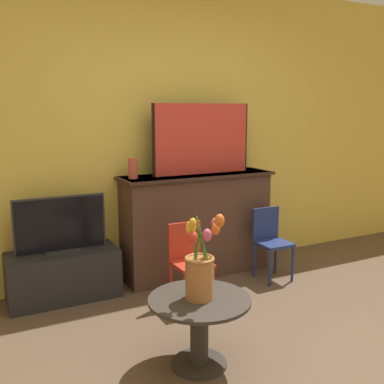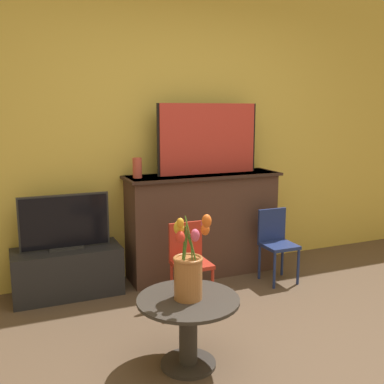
{
  "view_description": "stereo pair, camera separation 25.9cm",
  "coord_description": "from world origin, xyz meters",
  "px_view_note": "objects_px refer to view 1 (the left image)",
  "views": [
    {
      "loc": [
        -1.69,
        -1.71,
        1.54
      ],
      "look_at": [
        -0.14,
        1.3,
        0.92
      ],
      "focal_mm": 42.0,
      "sensor_mm": 36.0,
      "label": 1
    },
    {
      "loc": [
        -1.46,
        -1.82,
        1.54
      ],
      "look_at": [
        -0.14,
        1.3,
        0.92
      ],
      "focal_mm": 42.0,
      "sensor_mm": 36.0,
      "label": 2
    }
  ],
  "objects_px": {
    "painting": "(202,139)",
    "chair_red": "(189,258)",
    "tv_monitor": "(61,225)",
    "vase_tulips": "(200,269)",
    "chair_blue": "(270,238)"
  },
  "relations": [
    {
      "from": "painting",
      "to": "chair_red",
      "type": "height_order",
      "value": "painting"
    },
    {
      "from": "tv_monitor",
      "to": "vase_tulips",
      "type": "bearing_deg",
      "value": -69.17
    },
    {
      "from": "tv_monitor",
      "to": "vase_tulips",
      "type": "distance_m",
      "value": 1.49
    },
    {
      "from": "tv_monitor",
      "to": "chair_red",
      "type": "bearing_deg",
      "value": -31.92
    },
    {
      "from": "painting",
      "to": "vase_tulips",
      "type": "height_order",
      "value": "painting"
    },
    {
      "from": "vase_tulips",
      "to": "tv_monitor",
      "type": "bearing_deg",
      "value": 110.83
    },
    {
      "from": "chair_red",
      "to": "vase_tulips",
      "type": "distance_m",
      "value": 0.94
    },
    {
      "from": "painting",
      "to": "chair_red",
      "type": "distance_m",
      "value": 1.15
    },
    {
      "from": "tv_monitor",
      "to": "vase_tulips",
      "type": "relative_size",
      "value": 1.37
    },
    {
      "from": "tv_monitor",
      "to": "chair_red",
      "type": "relative_size",
      "value": 1.12
    },
    {
      "from": "tv_monitor",
      "to": "painting",
      "type": "bearing_deg",
      "value": 0.98
    },
    {
      "from": "painting",
      "to": "chair_red",
      "type": "bearing_deg",
      "value": -126.68
    },
    {
      "from": "chair_red",
      "to": "vase_tulips",
      "type": "xyz_separation_m",
      "value": [
        -0.35,
        -0.84,
        0.24
      ]
    },
    {
      "from": "painting",
      "to": "tv_monitor",
      "type": "xyz_separation_m",
      "value": [
        -1.31,
        -0.02,
        -0.65
      ]
    },
    {
      "from": "chair_red",
      "to": "chair_blue",
      "type": "bearing_deg",
      "value": 9.42
    }
  ]
}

